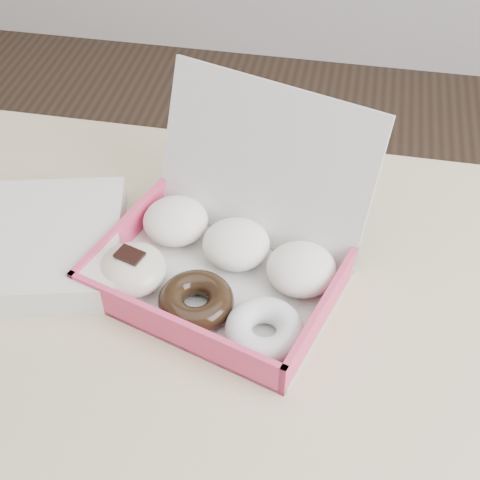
# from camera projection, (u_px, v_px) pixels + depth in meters

# --- Properties ---
(table) EXTENTS (1.20, 0.80, 0.75)m
(table) POSITION_uv_depth(u_px,v_px,m) (324.00, 392.00, 0.83)
(table) COLOR #C8B484
(table) RESTS_ON ground
(donut_box) EXTENTS (0.36, 0.35, 0.21)m
(donut_box) POSITION_uv_depth(u_px,v_px,m) (221.00, 257.00, 0.84)
(donut_box) COLOR silver
(donut_box) RESTS_ON table
(newspapers) EXTENTS (0.31, 0.27, 0.04)m
(newspapers) POSITION_uv_depth(u_px,v_px,m) (18.00, 245.00, 0.88)
(newspapers) COLOR silver
(newspapers) RESTS_ON table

